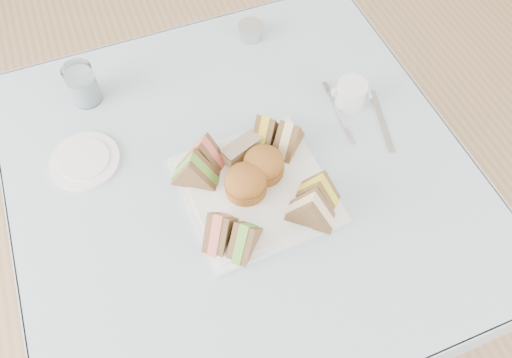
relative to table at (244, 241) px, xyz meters
name	(u,v)px	position (x,y,z in m)	size (l,w,h in m)	color
floor	(246,285)	(0.00, 0.00, -0.37)	(4.00, 4.00, 0.00)	#9E7751
table	(244,241)	(0.00, 0.00, 0.00)	(0.90, 0.90, 0.74)	brown
tablecloth	(241,172)	(0.00, 0.00, 0.37)	(1.02, 1.02, 0.01)	silver
serving_plate	(256,189)	(0.01, -0.06, 0.38)	(0.31, 0.31, 0.01)	white
sandwich_fl_a	(219,226)	(-0.10, -0.14, 0.43)	(0.10, 0.05, 0.09)	brown
sandwich_fl_b	(245,235)	(-0.06, -0.18, 0.43)	(0.10, 0.04, 0.08)	brown
sandwich_fr_a	(319,187)	(0.13, -0.13, 0.43)	(0.09, 0.04, 0.08)	brown
sandwich_fr_b	(312,207)	(0.09, -0.17, 0.43)	(0.10, 0.05, 0.09)	brown
sandwich_bl_a	(194,168)	(-0.10, 0.01, 0.43)	(0.10, 0.05, 0.09)	brown
sandwich_bl_b	(205,150)	(-0.07, 0.05, 0.43)	(0.09, 0.04, 0.08)	brown
sandwich_br_a	(289,135)	(0.12, 0.02, 0.43)	(0.10, 0.05, 0.09)	brown
sandwich_br_b	(266,128)	(0.08, 0.06, 0.43)	(0.09, 0.04, 0.08)	brown
scone_left	(246,182)	(-0.01, -0.06, 0.42)	(0.09, 0.09, 0.06)	#93431A
scone_right	(264,164)	(0.04, -0.03, 0.42)	(0.09, 0.09, 0.06)	#93431A
pastry_slice	(241,150)	(0.01, 0.03, 0.41)	(0.09, 0.04, 0.04)	beige
side_plate	(85,161)	(-0.32, 0.16, 0.38)	(0.16, 0.16, 0.01)	white
water_glass	(82,84)	(-0.28, 0.34, 0.43)	(0.07, 0.07, 0.11)	white
tea_strainer	(251,32)	(0.18, 0.40, 0.40)	(0.07, 0.07, 0.04)	silver
knife	(382,121)	(0.37, 0.01, 0.38)	(0.02, 0.19, 0.00)	silver
fork	(341,117)	(0.28, 0.06, 0.38)	(0.01, 0.17, 0.00)	silver
creamer_jug	(351,94)	(0.32, 0.09, 0.41)	(0.07, 0.07, 0.06)	white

